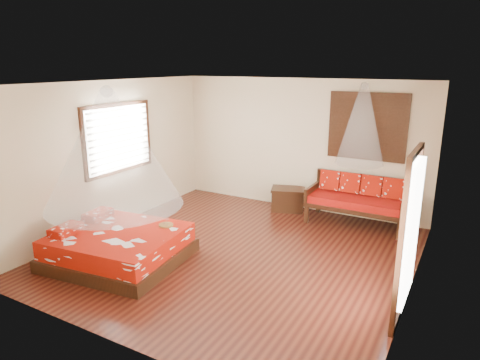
{
  "coord_description": "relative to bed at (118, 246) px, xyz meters",
  "views": [
    {
      "loc": [
        3.3,
        -5.75,
        3.11
      ],
      "look_at": [
        -0.17,
        0.45,
        1.15
      ],
      "focal_mm": 32.0,
      "sensor_mm": 36.0,
      "label": 1
    }
  ],
  "objects": [
    {
      "name": "room",
      "position": [
        1.52,
        1.17,
        1.15
      ],
      "size": [
        5.54,
        5.54,
        2.84
      ],
      "color": "black",
      "rests_on": "ground"
    },
    {
      "name": "wine_tray",
      "position": [
        0.52,
        0.58,
        0.3
      ],
      "size": [
        0.24,
        0.24,
        0.19
      ],
      "rotation": [
        0.0,
        0.0,
        -0.15
      ],
      "color": "brown",
      "rests_on": "bed"
    },
    {
      "name": "mosquito_net_daybed",
      "position": [
        2.92,
        3.42,
        1.75
      ],
      "size": [
        0.9,
        0.9,
        1.5
      ],
      "primitive_type": "cone",
      "color": "white",
      "rests_on": "ceiling"
    },
    {
      "name": "storage_chest",
      "position": [
        1.42,
        3.62,
        -0.0
      ],
      "size": [
        0.84,
        0.72,
        0.49
      ],
      "rotation": [
        0.0,
        0.0,
        0.33
      ],
      "color": "black",
      "rests_on": "floor"
    },
    {
      "name": "daybed",
      "position": [
        2.92,
        3.55,
        0.27
      ],
      "size": [
        1.89,
        0.84,
        0.97
      ],
      "color": "black",
      "rests_on": "floor"
    },
    {
      "name": "shutter_panel",
      "position": [
        2.92,
        3.89,
        1.65
      ],
      "size": [
        1.52,
        0.06,
        1.32
      ],
      "color": "black",
      "rests_on": "wall_back"
    },
    {
      "name": "mosquito_net_main",
      "position": [
        0.02,
        0.0,
        1.6
      ],
      "size": [
        2.1,
        2.1,
        1.8
      ],
      "primitive_type": "cone",
      "color": "white",
      "rests_on": "ceiling"
    },
    {
      "name": "glazed_door",
      "position": [
        4.23,
        0.57,
        0.82
      ],
      "size": [
        0.08,
        1.02,
        2.16
      ],
      "color": "black",
      "rests_on": "floor"
    },
    {
      "name": "bed",
      "position": [
        0.0,
        0.0,
        0.0
      ],
      "size": [
        2.15,
        1.99,
        0.63
      ],
      "rotation": [
        0.0,
        0.0,
        0.11
      ],
      "color": "black",
      "rests_on": "floor"
    },
    {
      "name": "window_left",
      "position": [
        -1.19,
        1.37,
        1.45
      ],
      "size": [
        0.1,
        1.74,
        1.34
      ],
      "color": "black",
      "rests_on": "wall_left"
    }
  ]
}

